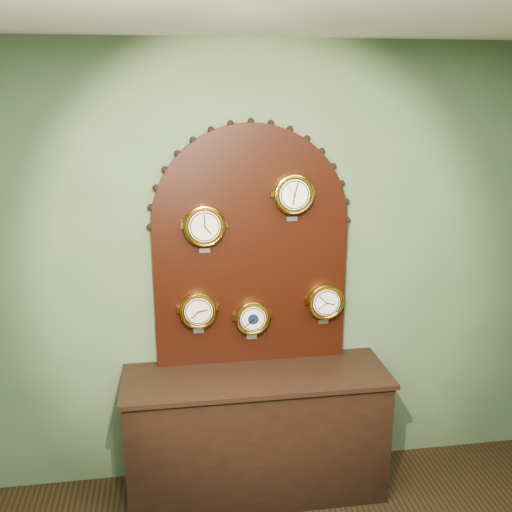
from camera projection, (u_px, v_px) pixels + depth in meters
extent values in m
plane|color=#4C6545|center=(250.00, 273.00, 3.71)|extent=(4.00, 0.00, 4.00)
cube|color=black|center=(256.00, 436.00, 3.72)|extent=(1.60, 0.50, 0.80)
cube|color=black|center=(251.00, 293.00, 3.69)|extent=(1.20, 0.06, 0.90)
cylinder|color=black|center=(251.00, 223.00, 3.57)|extent=(1.20, 0.06, 1.20)
cylinder|color=gold|center=(204.00, 225.00, 3.47)|extent=(0.23, 0.08, 0.23)
torus|color=gold|center=(205.00, 226.00, 3.44)|extent=(0.25, 0.02, 0.25)
cylinder|color=#EDE1C9|center=(205.00, 227.00, 3.43)|extent=(0.19, 0.01, 0.19)
cube|color=silver|center=(205.00, 250.00, 3.53)|extent=(0.06, 0.01, 0.03)
cylinder|color=gold|center=(293.00, 194.00, 3.50)|extent=(0.23, 0.08, 0.23)
torus|color=gold|center=(295.00, 195.00, 3.47)|extent=(0.25, 0.02, 0.25)
cylinder|color=white|center=(295.00, 195.00, 3.46)|extent=(0.18, 0.01, 0.18)
cube|color=silver|center=(292.00, 219.00, 3.56)|extent=(0.07, 0.01, 0.03)
cylinder|color=gold|center=(198.00, 309.00, 3.61)|extent=(0.21, 0.08, 0.21)
torus|color=gold|center=(199.00, 311.00, 3.57)|extent=(0.23, 0.02, 0.23)
cylinder|color=#EDE1C9|center=(199.00, 312.00, 3.57)|extent=(0.17, 0.01, 0.17)
cube|color=silver|center=(199.00, 331.00, 3.67)|extent=(0.06, 0.01, 0.03)
cylinder|color=gold|center=(252.00, 317.00, 3.67)|extent=(0.20, 0.08, 0.20)
torus|color=gold|center=(253.00, 319.00, 3.64)|extent=(0.22, 0.02, 0.22)
cylinder|color=#EDE1C9|center=(253.00, 319.00, 3.64)|extent=(0.16, 0.01, 0.16)
cube|color=silver|center=(252.00, 337.00, 3.74)|extent=(0.07, 0.01, 0.03)
cylinder|color=#0C1336|center=(253.00, 319.00, 3.63)|extent=(0.07, 0.00, 0.07)
cylinder|color=gold|center=(325.00, 301.00, 3.72)|extent=(0.21, 0.08, 0.21)
torus|color=gold|center=(326.00, 303.00, 3.69)|extent=(0.23, 0.02, 0.23)
cylinder|color=white|center=(327.00, 303.00, 3.68)|extent=(0.17, 0.01, 0.17)
cube|color=silver|center=(323.00, 322.00, 3.78)|extent=(0.07, 0.01, 0.03)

